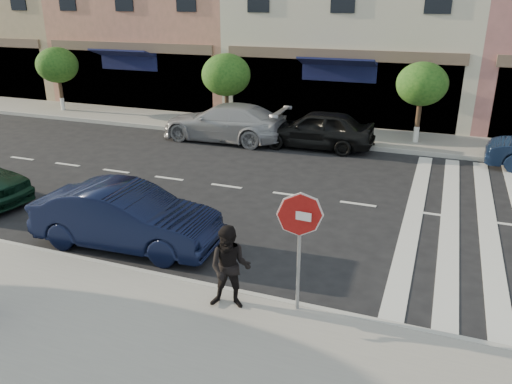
% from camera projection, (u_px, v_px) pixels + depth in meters
% --- Properties ---
extents(ground, '(120.00, 120.00, 0.00)m').
position_uv_depth(ground, '(235.00, 256.00, 11.02)').
color(ground, black).
rests_on(ground, ground).
extents(sidewalk_near, '(60.00, 4.50, 0.15)m').
position_uv_depth(sidewalk_near, '(140.00, 360.00, 7.72)').
color(sidewalk_near, gray).
rests_on(sidewalk_near, ground).
extents(sidewalk_far, '(60.00, 3.00, 0.15)m').
position_uv_depth(sidewalk_far, '(340.00, 135.00, 20.58)').
color(sidewalk_far, gray).
rests_on(sidewalk_far, ground).
extents(street_tree_wa, '(2.00, 2.00, 3.05)m').
position_uv_depth(street_tree_wa, '(57.00, 65.00, 24.26)').
color(street_tree_wa, '#473323').
rests_on(street_tree_wa, sidewalk_far).
extents(street_tree_wb, '(2.10, 2.10, 3.06)m').
position_uv_depth(street_tree_wb, '(226.00, 75.00, 21.27)').
color(street_tree_wb, '#473323').
rests_on(street_tree_wb, sidewalk_far).
extents(street_tree_c, '(1.90, 1.90, 3.04)m').
position_uv_depth(street_tree_c, '(422.00, 84.00, 18.59)').
color(street_tree_c, '#473323').
rests_on(street_tree_c, sidewalk_far).
extents(stop_sign, '(0.79, 0.12, 2.23)m').
position_uv_depth(stop_sign, '(300.00, 225.00, 8.29)').
color(stop_sign, gray).
rests_on(stop_sign, sidewalk_near).
extents(walker, '(0.87, 0.74, 1.56)m').
position_uv_depth(walker, '(230.00, 268.00, 8.68)').
color(walker, black).
rests_on(walker, sidewalk_near).
extents(car_near_mid, '(4.38, 1.72, 1.42)m').
position_uv_depth(car_near_mid, '(127.00, 217.00, 11.27)').
color(car_near_mid, black).
rests_on(car_near_mid, ground).
extents(car_far_left, '(5.09, 2.08, 1.48)m').
position_uv_depth(car_far_left, '(225.00, 122.00, 19.90)').
color(car_far_left, '#9D9CA2').
rests_on(car_far_left, ground).
extents(car_far_mid, '(4.35, 1.84, 1.47)m').
position_uv_depth(car_far_mid, '(317.00, 129.00, 18.86)').
color(car_far_mid, black).
rests_on(car_far_mid, ground).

